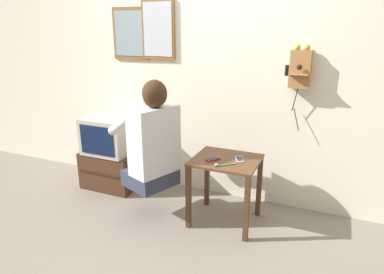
% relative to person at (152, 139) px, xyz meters
% --- Properties ---
extents(ground_plane, '(14.00, 14.00, 0.00)m').
position_rel_person_xyz_m(ground_plane, '(0.18, -0.28, -0.74)').
color(ground_plane, slate).
extents(wall_back, '(6.80, 0.05, 2.55)m').
position_rel_person_xyz_m(wall_back, '(0.18, 0.70, 0.53)').
color(wall_back, silver).
rests_on(wall_back, ground_plane).
extents(side_table, '(0.55, 0.49, 0.59)m').
position_rel_person_xyz_m(side_table, '(0.61, 0.17, -0.27)').
color(side_table, '#51331E').
rests_on(side_table, ground_plane).
extents(person, '(0.62, 0.58, 0.95)m').
position_rel_person_xyz_m(person, '(0.00, 0.00, 0.00)').
color(person, '#2D3347').
rests_on(person, ground_plane).
extents(tv_stand, '(0.58, 0.47, 0.40)m').
position_rel_person_xyz_m(tv_stand, '(-0.74, 0.40, -0.54)').
color(tv_stand, '#422819').
rests_on(tv_stand, ground_plane).
extents(television, '(0.48, 0.51, 0.38)m').
position_rel_person_xyz_m(television, '(-0.73, 0.41, -0.16)').
color(television, '#ADA89E').
rests_on(television, tv_stand).
extents(wall_phone_antique, '(0.21, 0.19, 0.74)m').
position_rel_person_xyz_m(wall_phone_antique, '(1.10, 0.62, 0.59)').
color(wall_phone_antique, '#9E6B3D').
extents(framed_picture, '(0.41, 0.03, 0.51)m').
position_rel_person_xyz_m(framed_picture, '(-0.60, 0.66, 0.86)').
color(framed_picture, brown).
extents(wall_mirror, '(0.35, 0.04, 0.57)m').
position_rel_person_xyz_m(wall_mirror, '(-0.27, 0.66, 0.90)').
color(wall_mirror, brown).
extents(cell_phone_held, '(0.12, 0.14, 0.01)m').
position_rel_person_xyz_m(cell_phone_held, '(0.51, 0.11, -0.14)').
color(cell_phone_held, maroon).
rests_on(cell_phone_held, side_table).
extents(cell_phone_spare, '(0.10, 0.14, 0.01)m').
position_rel_person_xyz_m(cell_phone_spare, '(0.72, 0.20, -0.14)').
color(cell_phone_spare, silver).
rests_on(cell_phone_spare, side_table).
extents(toothbrush, '(0.15, 0.13, 0.02)m').
position_rel_person_xyz_m(toothbrush, '(0.64, 0.03, -0.14)').
color(toothbrush, '#4CBF66').
rests_on(toothbrush, side_table).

